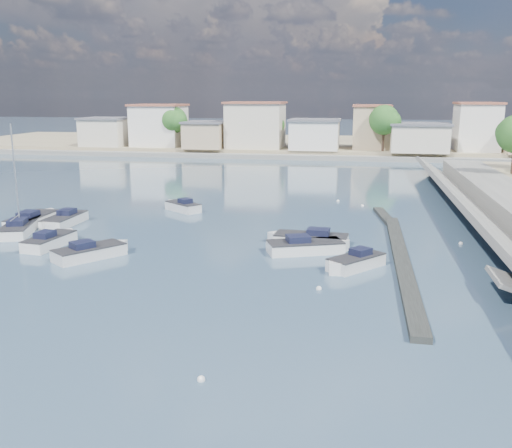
{
  "coord_description": "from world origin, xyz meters",
  "views": [
    {
      "loc": [
        3.86,
        -27.79,
        10.99
      ],
      "look_at": [
        -3.59,
        13.75,
        1.4
      ],
      "focal_mm": 40.0,
      "sensor_mm": 36.0,
      "label": 1
    }
  ],
  "objects_px": {
    "motorboat_b": "(93,252)",
    "motorboat_c": "(307,240)",
    "motorboat_d": "(354,263)",
    "sailboat": "(21,227)",
    "motorboat_h": "(309,247)",
    "motorboat_e": "(34,219)",
    "motorboat_f": "(182,207)",
    "motorboat_a": "(52,241)",
    "motorboat_g": "(63,221)"
  },
  "relations": [
    {
      "from": "motorboat_b",
      "to": "motorboat_c",
      "type": "relative_size",
      "value": 0.82
    },
    {
      "from": "motorboat_d",
      "to": "sailboat",
      "type": "distance_m",
      "value": 27.53
    },
    {
      "from": "motorboat_c",
      "to": "sailboat",
      "type": "relative_size",
      "value": 0.68
    },
    {
      "from": "motorboat_b",
      "to": "motorboat_h",
      "type": "height_order",
      "value": "same"
    },
    {
      "from": "sailboat",
      "to": "motorboat_e",
      "type": "bearing_deg",
      "value": 101.81
    },
    {
      "from": "motorboat_d",
      "to": "motorboat_f",
      "type": "relative_size",
      "value": 1.02
    },
    {
      "from": "motorboat_c",
      "to": "motorboat_h",
      "type": "relative_size",
      "value": 1.03
    },
    {
      "from": "motorboat_h",
      "to": "motorboat_d",
      "type": "bearing_deg",
      "value": -47.28
    },
    {
      "from": "motorboat_a",
      "to": "motorboat_f",
      "type": "xyz_separation_m",
      "value": [
        5.53,
        14.44,
        -0.0
      ]
    },
    {
      "from": "motorboat_g",
      "to": "motorboat_a",
      "type": "bearing_deg",
      "value": -68.18
    },
    {
      "from": "motorboat_c",
      "to": "motorboat_g",
      "type": "relative_size",
      "value": 1.08
    },
    {
      "from": "motorboat_f",
      "to": "motorboat_b",
      "type": "bearing_deg",
      "value": -93.78
    },
    {
      "from": "motorboat_b",
      "to": "motorboat_e",
      "type": "relative_size",
      "value": 0.8
    },
    {
      "from": "motorboat_d",
      "to": "motorboat_a",
      "type": "bearing_deg",
      "value": 175.3
    },
    {
      "from": "motorboat_a",
      "to": "motorboat_e",
      "type": "bearing_deg",
      "value": 129.11
    },
    {
      "from": "motorboat_a",
      "to": "motorboat_h",
      "type": "relative_size",
      "value": 0.86
    },
    {
      "from": "motorboat_b",
      "to": "motorboat_g",
      "type": "relative_size",
      "value": 0.88
    },
    {
      "from": "motorboat_f",
      "to": "motorboat_g",
      "type": "height_order",
      "value": "same"
    },
    {
      "from": "motorboat_e",
      "to": "motorboat_g",
      "type": "relative_size",
      "value": 1.09
    },
    {
      "from": "motorboat_c",
      "to": "motorboat_h",
      "type": "bearing_deg",
      "value": -81.13
    },
    {
      "from": "motorboat_e",
      "to": "motorboat_d",
      "type": "bearing_deg",
      "value": -17.08
    },
    {
      "from": "motorboat_d",
      "to": "motorboat_e",
      "type": "bearing_deg",
      "value": 162.92
    },
    {
      "from": "motorboat_c",
      "to": "motorboat_f",
      "type": "height_order",
      "value": "same"
    },
    {
      "from": "motorboat_g",
      "to": "motorboat_c",
      "type": "bearing_deg",
      "value": -7.3
    },
    {
      "from": "motorboat_d",
      "to": "sailboat",
      "type": "height_order",
      "value": "sailboat"
    },
    {
      "from": "motorboat_g",
      "to": "motorboat_h",
      "type": "relative_size",
      "value": 0.96
    },
    {
      "from": "motorboat_e",
      "to": "sailboat",
      "type": "distance_m",
      "value": 3.03
    },
    {
      "from": "motorboat_f",
      "to": "motorboat_h",
      "type": "height_order",
      "value": "same"
    },
    {
      "from": "motorboat_e",
      "to": "motorboat_f",
      "type": "bearing_deg",
      "value": 35.44
    },
    {
      "from": "motorboat_b",
      "to": "motorboat_d",
      "type": "height_order",
      "value": "same"
    },
    {
      "from": "motorboat_a",
      "to": "motorboat_d",
      "type": "height_order",
      "value": "same"
    },
    {
      "from": "motorboat_b",
      "to": "sailboat",
      "type": "xyz_separation_m",
      "value": [
        -9.21,
        6.02,
        0.03
      ]
    },
    {
      "from": "motorboat_b",
      "to": "motorboat_c",
      "type": "height_order",
      "value": "same"
    },
    {
      "from": "motorboat_g",
      "to": "motorboat_h",
      "type": "height_order",
      "value": "same"
    },
    {
      "from": "motorboat_c",
      "to": "motorboat_h",
      "type": "distance_m",
      "value": 2.13
    },
    {
      "from": "sailboat",
      "to": "motorboat_d",
      "type": "bearing_deg",
      "value": -11.55
    },
    {
      "from": "motorboat_c",
      "to": "sailboat",
      "type": "xyz_separation_m",
      "value": [
        -23.47,
        -0.04,
        0.03
      ]
    },
    {
      "from": "motorboat_d",
      "to": "motorboat_f",
      "type": "xyz_separation_m",
      "value": [
        -16.66,
        16.26,
        0.0
      ]
    },
    {
      "from": "motorboat_a",
      "to": "sailboat",
      "type": "height_order",
      "value": "sailboat"
    },
    {
      "from": "motorboat_e",
      "to": "motorboat_h",
      "type": "distance_m",
      "value": 24.93
    },
    {
      "from": "motorboat_c",
      "to": "motorboat_g",
      "type": "distance_m",
      "value": 21.43
    },
    {
      "from": "motorboat_f",
      "to": "motorboat_c",
      "type": "bearing_deg",
      "value": -39.17
    },
    {
      "from": "motorboat_c",
      "to": "motorboat_d",
      "type": "bearing_deg",
      "value": -57.7
    },
    {
      "from": "motorboat_c",
      "to": "motorboat_f",
      "type": "relative_size",
      "value": 1.49
    },
    {
      "from": "motorboat_d",
      "to": "sailboat",
      "type": "xyz_separation_m",
      "value": [
        -26.98,
        5.51,
        0.03
      ]
    },
    {
      "from": "motorboat_e",
      "to": "motorboat_h",
      "type": "xyz_separation_m",
      "value": [
        24.42,
        -5.04,
        0.0
      ]
    },
    {
      "from": "motorboat_g",
      "to": "sailboat",
      "type": "xyz_separation_m",
      "value": [
        -2.21,
        -2.76,
        0.03
      ]
    },
    {
      "from": "motorboat_e",
      "to": "sailboat",
      "type": "xyz_separation_m",
      "value": [
        0.62,
        -2.97,
        0.03
      ]
    },
    {
      "from": "motorboat_f",
      "to": "motorboat_a",
      "type": "bearing_deg",
      "value": -110.95
    },
    {
      "from": "motorboat_e",
      "to": "sailboat",
      "type": "height_order",
      "value": "sailboat"
    }
  ]
}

